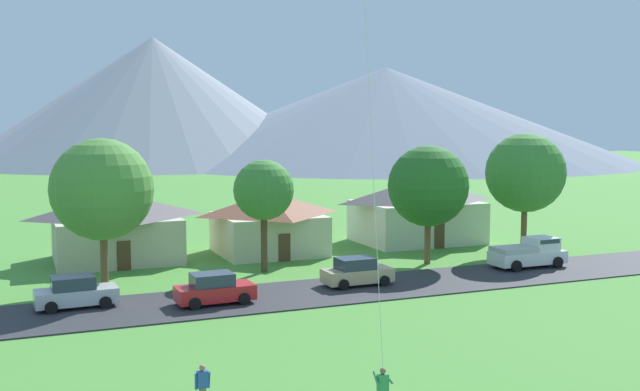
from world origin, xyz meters
TOP-DOWN VIEW (x-y plane):
  - road_strip at (0.00, 28.87)m, footprint 160.00×6.70m
  - mountain_west_ridge at (22.46, 179.70)m, footprint 95.66×95.66m
  - mountain_central_ridge at (80.13, 162.96)m, footprint 129.16×129.16m
  - house_leftmost at (20.44, 42.92)m, footprint 10.30×7.70m
  - house_left_center at (-3.74, 43.71)m, footprint 9.14×8.21m
  - house_right_center at (7.30, 42.39)m, footprint 8.04×7.58m
  - tree_near_left at (16.27, 34.19)m, footprint 5.65×5.65m
  - tree_left_of_center at (4.79, 35.84)m, footprint 3.99×3.99m
  - tree_center at (24.91, 34.69)m, footprint 5.92×5.92m
  - tree_right_of_center at (-5.63, 33.87)m, footprint 5.91×5.91m
  - parked_car_silver_west_end at (-7.50, 30.39)m, footprint 4.28×2.23m
  - parked_car_tan_mid_west at (8.61, 29.57)m, footprint 4.23×2.13m
  - parked_car_red_mid_east at (-0.50, 28.35)m, footprint 4.25×2.18m
  - pickup_truck_white_west_side at (21.89, 30.20)m, footprint 5.21×2.34m
  - watcher_person at (-4.57, 13.92)m, footprint 0.56×0.24m

SIDE VIEW (x-z plane):
  - road_strip at x=0.00m, z-range 0.00..0.08m
  - parked_car_silver_west_end at x=-7.50m, z-range 0.03..1.71m
  - parked_car_tan_mid_west at x=8.61m, z-range 0.03..1.71m
  - parked_car_red_mid_east at x=-0.50m, z-range 0.03..1.71m
  - watcher_person at x=-4.57m, z-range 0.04..1.71m
  - pickup_truck_white_west_side at x=21.89m, z-range 0.06..2.06m
  - house_right_center at x=7.30m, z-range 0.08..4.72m
  - house_left_center at x=-3.74m, z-range 0.09..4.99m
  - house_leftmost at x=20.44m, z-range 0.09..5.35m
  - tree_left_of_center at x=4.79m, z-range 1.69..9.15m
  - tree_near_left at x=16.27m, z-range 1.32..9.63m
  - tree_right_of_center at x=-5.63m, z-range 1.52..10.50m
  - tree_center at x=24.91m, z-range 1.59..10.72m
  - mountain_central_ridge at x=80.13m, z-range 0.00..24.76m
  - mountain_west_ridge at x=22.46m, z-range 0.00..31.85m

